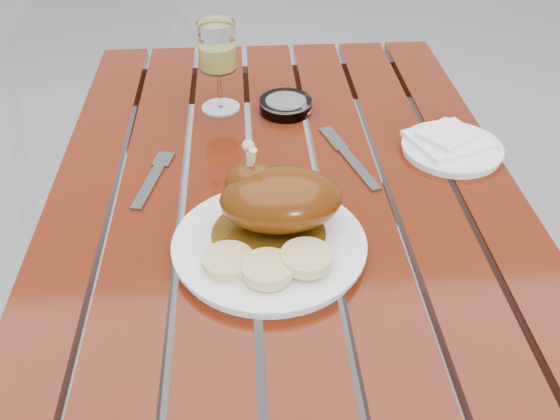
% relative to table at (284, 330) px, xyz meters
% --- Properties ---
extents(table, '(0.80, 1.20, 0.75)m').
position_rel_table_xyz_m(table, '(0.00, 0.00, 0.00)').
color(table, '#611B0B').
rests_on(table, ground).
extents(dinner_plate, '(0.30, 0.30, 0.02)m').
position_rel_table_xyz_m(dinner_plate, '(-0.04, -0.17, 0.38)').
color(dinner_plate, white).
rests_on(dinner_plate, table).
extents(roast_duck, '(0.20, 0.17, 0.13)m').
position_rel_table_xyz_m(roast_duck, '(-0.02, -0.14, 0.44)').
color(roast_duck, '#513009').
rests_on(roast_duck, dinner_plate).
extents(bread_dumplings, '(0.18, 0.10, 0.02)m').
position_rel_table_xyz_m(bread_dumplings, '(-0.04, -0.23, 0.41)').
color(bread_dumplings, '#DAC585').
rests_on(bread_dumplings, dinner_plate).
extents(wine_glass, '(0.09, 0.09, 0.18)m').
position_rel_table_xyz_m(wine_glass, '(-0.11, 0.28, 0.47)').
color(wine_glass, '#DFDB65').
rests_on(wine_glass, table).
extents(side_plate, '(0.23, 0.23, 0.01)m').
position_rel_table_xyz_m(side_plate, '(0.32, 0.08, 0.38)').
color(side_plate, white).
rests_on(side_plate, table).
extents(napkin, '(0.16, 0.15, 0.01)m').
position_rel_table_xyz_m(napkin, '(0.31, 0.09, 0.40)').
color(napkin, white).
rests_on(napkin, side_plate).
extents(ashtray, '(0.13, 0.13, 0.03)m').
position_rel_table_xyz_m(ashtray, '(0.02, 0.26, 0.39)').
color(ashtray, '#B2B7BC').
rests_on(ashtray, table).
extents(fork, '(0.05, 0.16, 0.01)m').
position_rel_table_xyz_m(fork, '(-0.23, 0.02, 0.38)').
color(fork, gray).
rests_on(fork, table).
extents(knife, '(0.07, 0.19, 0.01)m').
position_rel_table_xyz_m(knife, '(0.13, 0.06, 0.38)').
color(knife, gray).
rests_on(knife, table).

